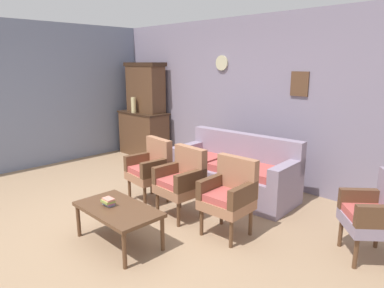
{
  "coord_description": "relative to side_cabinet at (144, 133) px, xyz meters",
  "views": [
    {
      "loc": [
        3.43,
        -2.19,
        1.96
      ],
      "look_at": [
        0.11,
        1.13,
        0.85
      ],
      "focal_mm": 32.38,
      "sensor_mm": 36.0,
      "label": 1
    }
  ],
  "objects": [
    {
      "name": "ground_plane",
      "position": [
        2.48,
        -2.25,
        -0.47
      ],
      "size": [
        7.68,
        7.68,
        0.0
      ],
      "primitive_type": "plane",
      "color": "#997A5B"
    },
    {
      "name": "wall_back_with_decor",
      "position": [
        2.48,
        0.38,
        0.89
      ],
      "size": [
        6.4,
        0.09,
        2.7
      ],
      "color": "gray",
      "rests_on": "ground"
    },
    {
      "name": "wall_left_side",
      "position": [
        -0.75,
        -2.25,
        0.88
      ],
      "size": [
        0.06,
        5.2,
        2.7
      ],
      "primitive_type": "cube",
      "color": "slate",
      "rests_on": "ground"
    },
    {
      "name": "side_cabinet",
      "position": [
        0.0,
        0.0,
        0.0
      ],
      "size": [
        1.16,
        0.55,
        0.93
      ],
      "color": "brown",
      "rests_on": "ground"
    },
    {
      "name": "cabinet_upper_hutch",
      "position": [
        0.0,
        0.08,
        0.98
      ],
      "size": [
        0.99,
        0.38,
        1.03
      ],
      "color": "brown",
      "rests_on": "side_cabinet"
    },
    {
      "name": "vase_on_cabinet",
      "position": [
        -0.07,
        -0.19,
        0.63
      ],
      "size": [
        0.1,
        0.1,
        0.32
      ],
      "primitive_type": "cylinder",
      "color": "#D7C589",
      "rests_on": "side_cabinet"
    },
    {
      "name": "floral_couch",
      "position": [
        2.85,
        -0.47,
        -0.14
      ],
      "size": [
        1.93,
        0.93,
        0.9
      ],
      "color": "gray",
      "rests_on": "ground"
    },
    {
      "name": "armchair_near_couch_end",
      "position": [
        2.15,
        -1.51,
        0.03
      ],
      "size": [
        0.57,
        0.54,
        0.9
      ],
      "color": "#9E6B4C",
      "rests_on": "ground"
    },
    {
      "name": "armchair_near_cabinet",
      "position": [
        2.84,
        -1.55,
        0.03
      ],
      "size": [
        0.54,
        0.51,
        0.9
      ],
      "color": "#9E6B4C",
      "rests_on": "ground"
    },
    {
      "name": "armchair_by_doorway",
      "position": [
        3.58,
        -1.51,
        0.03
      ],
      "size": [
        0.54,
        0.52,
        0.9
      ],
      "color": "#9E6B4C",
      "rests_on": "ground"
    },
    {
      "name": "wingback_chair_by_fireplace",
      "position": [
        4.94,
        -0.87,
        0.03
      ],
      "size": [
        0.71,
        0.71,
        0.9
      ],
      "color": "gray",
      "rests_on": "ground"
    },
    {
      "name": "coffee_table",
      "position": [
        2.86,
        -2.53,
        -0.09
      ],
      "size": [
        1.0,
        0.56,
        0.42
      ],
      "color": "brown",
      "rests_on": "ground"
    },
    {
      "name": "book_stack_on_table",
      "position": [
        2.75,
        -2.58,
        -0.0
      ],
      "size": [
        0.15,
        0.11,
        0.09
      ],
      "color": "gray",
      "rests_on": "coffee_table"
    }
  ]
}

